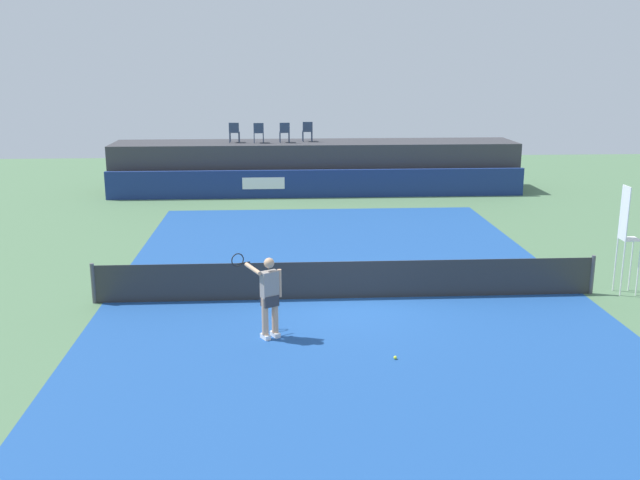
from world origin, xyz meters
name	(u,v)px	position (x,y,z in m)	size (l,w,h in m)	color
ground_plane	(338,265)	(0.00, 3.00, 0.00)	(48.00, 48.00, 0.00)	#4C704C
court_inner	(347,298)	(0.00, 0.00, 0.00)	(12.00, 22.00, 0.00)	#1C478C
sponsor_wall	(317,184)	(-0.01, 13.50, 0.60)	(18.00, 0.22, 1.20)	navy
spectator_platform	(315,166)	(0.00, 15.30, 1.10)	(18.00, 2.80, 2.20)	#38383D
spectator_chair_far_left	(234,131)	(-3.60, 15.16, 2.69)	(0.45, 0.45, 0.89)	#2D3D56
spectator_chair_left	(259,132)	(-2.52, 14.95, 2.69)	(0.46, 0.46, 0.89)	#2D3D56
spectator_chair_center	(285,131)	(-1.38, 15.04, 2.69)	(0.46, 0.46, 0.89)	#2D3D56
spectator_chair_right	(307,131)	(-0.35, 15.41, 2.69)	(0.46, 0.46, 0.89)	#2D3D56
umpire_chair	(626,232)	(6.97, 0.00, 1.59)	(0.45, 0.45, 2.76)	white
tennis_net	(348,280)	(0.00, 0.00, 0.47)	(12.40, 0.02, 0.95)	#2D2D2D
net_post_near	(93,283)	(-6.20, 0.00, 0.50)	(0.10, 0.10, 1.00)	#4C4C51
net_post_far	(592,275)	(6.20, 0.00, 0.50)	(0.10, 0.10, 1.00)	#4C4C51
tennis_player	(269,295)	(-1.91, -2.48, 0.96)	(1.09, 1.02, 1.77)	white
tennis_ball	(395,357)	(0.59, -3.79, 0.04)	(0.07, 0.07, 0.07)	#D8EA33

